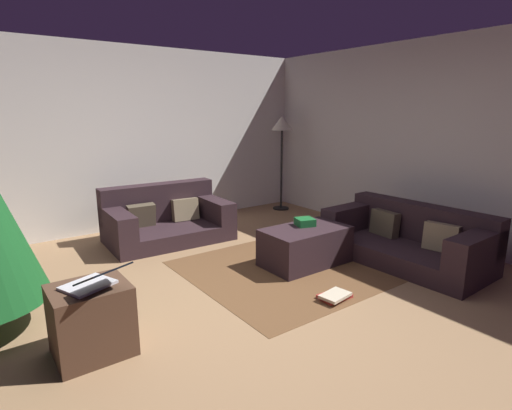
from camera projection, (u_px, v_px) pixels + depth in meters
The scene contains 13 objects.
ground_plane at pixel (239, 308), 3.61m from camera, with size 6.40×6.40×0.00m, color #93704C.
rear_partition at pixel (115, 140), 5.78m from camera, with size 6.40×0.12×2.60m, color silver.
corner_partition at pixel (445, 144), 5.12m from camera, with size 0.12×6.40×2.60m, color silver.
couch_left at pixel (165, 219), 5.51m from camera, with size 1.61×1.02×0.72m.
couch_right at pixel (409, 240), 4.70m from camera, with size 0.94×1.82×0.64m.
ottoman at pixel (305, 246), 4.61m from camera, with size 0.97×0.57×0.42m, color #2D1E23.
gift_box at pixel (305, 222), 4.65m from camera, with size 0.20×0.19×0.09m, color #19662D.
tv_remote at pixel (311, 223), 4.72m from camera, with size 0.05×0.16×0.02m, color black.
side_table at pixel (92, 320), 2.89m from camera, with size 0.52×0.44×0.52m, color #4C3323.
laptop at pixel (94, 281), 2.78m from camera, with size 0.45×0.51×0.20m.
book_stack at pixel (335, 296), 3.78m from camera, with size 0.33×0.25×0.06m.
corner_lamp at pixel (282, 130), 6.91m from camera, with size 0.36×0.36×1.62m.
area_rug at pixel (305, 263), 4.66m from camera, with size 2.60×2.00×0.01m, color brown.
Camera 1 is at (-1.84, -2.75, 1.72)m, focal length 28.62 mm.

